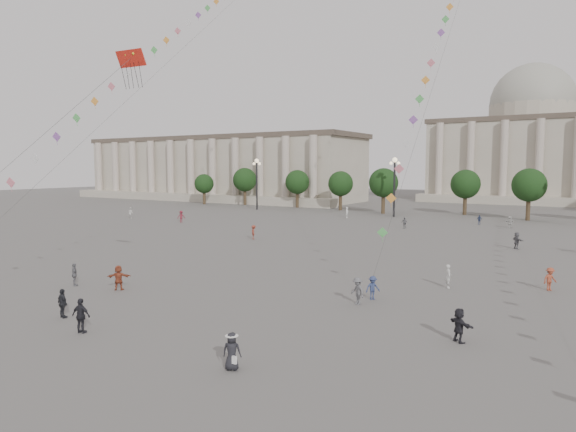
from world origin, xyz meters
The scene contains 26 objects.
ground centered at (0.00, 0.00, 0.00)m, with size 360.00×360.00×0.00m, color #555350.
hall_west centered at (-75.00, 93.89, 8.43)m, with size 84.00×26.22×17.20m.
hall_central centered at (0.00, 129.22, 14.23)m, with size 48.30×34.30×35.50m.
tree_row centered at (0.00, 78.00, 5.39)m, with size 137.12×5.12×8.00m.
lamp_post_far_west centered at (-45.00, 70.00, 7.35)m, with size 2.00×0.90×10.65m.
lamp_post_mid_west centered at (-15.00, 70.00, 7.35)m, with size 2.00×0.90×10.65m.
person_crowd_0 centered at (0.61, 65.27, 0.76)m, with size 0.89×0.37×1.51m, color navy.
person_crowd_1 centered at (-53.43, 43.63, 0.95)m, with size 0.92×0.72×1.90m, color white.
person_crowd_2 centered at (-41.05, 43.12, 0.96)m, with size 1.24×0.71×1.92m, color maroon.
person_crowd_3 centered at (10.93, 8.57, 0.90)m, with size 1.66×0.53×1.79m, color black.
person_crowd_4 centered at (5.33, 63.32, 0.86)m, with size 1.60×0.51×1.73m, color silver.
person_crowd_6 centered at (3.49, 12.52, 0.90)m, with size 1.16×0.67×1.80m, color #5B5C60.
person_crowd_8 centered at (13.91, 23.38, 0.85)m, with size 1.10×0.63×1.71m, color #9D432B.
person_crowd_10 centered at (-21.51, 64.23, 0.94)m, with size 0.68×0.45×1.87m, color silver.
person_crowd_12 centered at (9.06, 42.73, 0.93)m, with size 1.73×0.55×1.86m, color #5F5E62.
person_crowd_13 centered at (7.37, 20.35, 0.88)m, with size 0.64×0.42×1.76m, color beige.
person_crowd_16 centered at (-7.65, 54.30, 0.82)m, with size 0.96×0.40×1.64m, color slate.
person_crowd_17 centered at (-19.94, 33.66, 0.88)m, with size 1.14×0.66×1.77m, color maroon.
tourist_1 centered at (-10.27, 0.47, 0.89)m, with size 1.04×0.43×1.77m, color black.
tourist_2 centered at (-13.05, 6.97, 0.92)m, with size 1.71×0.54×1.84m, color #9B452A.
tourist_3 centered at (-16.95, 6.09, 0.87)m, with size 1.02×0.42×1.73m, color slate.
tourist_4 centered at (-6.89, -0.74, 0.96)m, with size 1.13×0.47×1.93m, color black.
kite_flyer_1 centered at (3.87, 14.20, 0.81)m, with size 1.05×0.60×1.62m, color navy.
hat_person centered at (3.20, -0.46, 0.89)m, with size 0.98×0.83×1.70m.
dragon_kite centered at (-9.69, 5.50, 15.18)m, with size 5.03×6.90×20.97m.
kite_train_west centered at (-23.97, 26.82, 24.46)m, with size 11.97×57.09×73.05m.
Camera 1 is at (16.93, -17.95, 9.04)m, focal length 32.00 mm.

